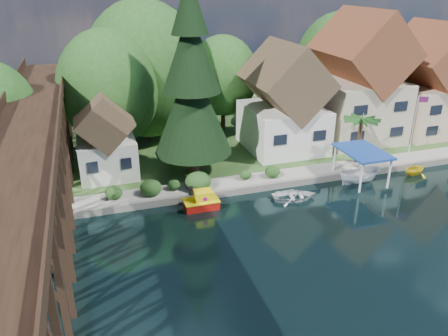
% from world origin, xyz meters
% --- Properties ---
extents(ground, '(140.00, 140.00, 0.00)m').
position_xyz_m(ground, '(0.00, 0.00, 0.00)').
color(ground, black).
rests_on(ground, ground).
extents(bank, '(140.00, 52.00, 0.50)m').
position_xyz_m(bank, '(0.00, 34.00, 0.25)').
color(bank, '#294B1E').
rests_on(bank, ground).
extents(seawall, '(60.00, 0.40, 0.62)m').
position_xyz_m(seawall, '(4.00, 8.00, 0.31)').
color(seawall, slate).
rests_on(seawall, ground).
extents(promenade, '(50.00, 2.60, 0.06)m').
position_xyz_m(promenade, '(6.00, 9.30, 0.53)').
color(promenade, gray).
rests_on(promenade, bank).
extents(trestle_bridge, '(4.12, 44.18, 9.30)m').
position_xyz_m(trestle_bridge, '(-16.00, 5.17, 5.35)').
color(trestle_bridge, black).
rests_on(trestle_bridge, ground).
extents(house_left, '(7.64, 8.64, 11.02)m').
position_xyz_m(house_left, '(7.00, 16.00, 5.14)').
color(house_left, white).
rests_on(house_left, bank).
extents(house_center, '(8.65, 9.18, 13.89)m').
position_xyz_m(house_center, '(16.00, 16.50, 6.42)').
color(house_center, '#C3B698').
rests_on(house_center, bank).
extents(house_right, '(8.15, 8.64, 12.45)m').
position_xyz_m(house_right, '(25.00, 16.00, 5.78)').
color(house_right, beige).
rests_on(house_right, bank).
extents(shed, '(5.09, 5.40, 7.85)m').
position_xyz_m(shed, '(-11.00, 14.50, 3.83)').
color(shed, white).
rests_on(shed, bank).
extents(bg_trees, '(49.90, 13.30, 10.57)m').
position_xyz_m(bg_trees, '(1.00, 21.25, 7.29)').
color(bg_trees, '#382314').
rests_on(bg_trees, bank).
extents(shrubs, '(15.76, 2.47, 1.70)m').
position_xyz_m(shrubs, '(-4.60, 9.26, 1.23)').
color(shrubs, '#204619').
rests_on(shrubs, bank).
extents(conifer, '(6.94, 6.94, 17.09)m').
position_xyz_m(conifer, '(-3.47, 12.53, 8.73)').
color(conifer, '#382314').
rests_on(conifer, bank).
extents(palm_tree, '(3.98, 3.98, 4.77)m').
position_xyz_m(palm_tree, '(12.37, 10.13, 4.67)').
color(palm_tree, '#382314').
rests_on(palm_tree, bank).
extents(flagpole, '(0.93, 0.41, 6.29)m').
position_xyz_m(flagpole, '(18.21, 9.62, 4.36)').
color(flagpole, white).
rests_on(flagpole, bank).
extents(tugboat, '(2.83, 1.55, 2.06)m').
position_xyz_m(tugboat, '(-4.36, 6.55, 0.62)').
color(tugboat, '#AE120B').
rests_on(tugboat, ground).
extents(boat_white_a, '(4.08, 3.18, 0.77)m').
position_xyz_m(boat_white_a, '(3.50, 5.74, 0.39)').
color(boat_white_a, silver).
rests_on(boat_white_a, ground).
extents(boat_canopy, '(4.02, 4.99, 3.19)m').
position_xyz_m(boat_canopy, '(10.46, 6.74, 1.37)').
color(boat_canopy, white).
rests_on(boat_canopy, ground).
extents(boat_yellow, '(2.98, 2.69, 1.38)m').
position_xyz_m(boat_yellow, '(16.56, 6.74, 0.69)').
color(boat_yellow, yellow).
rests_on(boat_yellow, ground).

